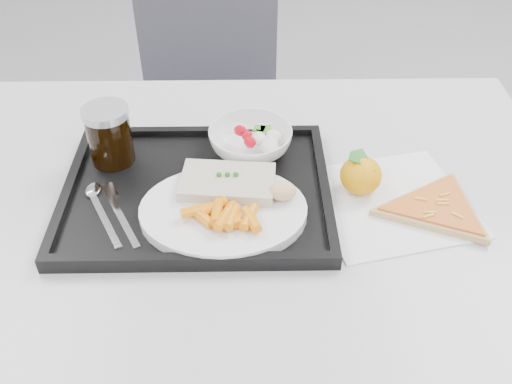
% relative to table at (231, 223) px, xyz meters
% --- Properties ---
extents(table, '(1.20, 0.80, 0.75)m').
position_rel_table_xyz_m(table, '(0.00, 0.00, 0.00)').
color(table, '#A6A6A8').
rests_on(table, ground).
extents(chair, '(0.48, 0.48, 0.93)m').
position_rel_table_xyz_m(chair, '(-0.09, 0.76, -0.15)').
color(chair, '#3D3C46').
rests_on(chair, ground).
extents(tray, '(0.45, 0.35, 0.03)m').
position_rel_table_xyz_m(tray, '(-0.06, -0.00, 0.08)').
color(tray, black).
rests_on(tray, table).
extents(dinner_plate, '(0.27, 0.27, 0.02)m').
position_rel_table_xyz_m(dinner_plate, '(-0.01, -0.07, 0.09)').
color(dinner_plate, white).
rests_on(dinner_plate, tray).
extents(fish_fillet, '(0.16, 0.11, 0.03)m').
position_rel_table_xyz_m(fish_fillet, '(-0.00, -0.02, 0.11)').
color(fish_fillet, beige).
rests_on(fish_fillet, dinner_plate).
extents(bread_roll, '(0.05, 0.05, 0.03)m').
position_rel_table_xyz_m(bread_roll, '(0.09, -0.05, 0.12)').
color(bread_roll, beige).
rests_on(bread_roll, dinner_plate).
extents(salad_bowl, '(0.15, 0.15, 0.05)m').
position_rel_table_xyz_m(salad_bowl, '(0.04, 0.11, 0.11)').
color(salad_bowl, white).
rests_on(salad_bowl, tray).
extents(cola_glass, '(0.08, 0.08, 0.11)m').
position_rel_table_xyz_m(cola_glass, '(-0.21, 0.08, 0.14)').
color(cola_glass, black).
rests_on(cola_glass, tray).
extents(cutlery, '(0.12, 0.16, 0.01)m').
position_rel_table_xyz_m(cutlery, '(-0.20, -0.05, 0.08)').
color(cutlery, silver).
rests_on(cutlery, tray).
extents(napkin, '(0.30, 0.29, 0.00)m').
position_rel_table_xyz_m(napkin, '(0.27, -0.03, 0.07)').
color(napkin, white).
rests_on(napkin, table).
extents(tangerine, '(0.08, 0.08, 0.07)m').
position_rel_table_xyz_m(tangerine, '(0.22, 0.01, 0.10)').
color(tangerine, orange).
rests_on(tangerine, napkin).
extents(pizza_slice, '(0.24, 0.24, 0.02)m').
position_rel_table_xyz_m(pizza_slice, '(0.34, -0.05, 0.08)').
color(pizza_slice, tan).
rests_on(pizza_slice, napkin).
extents(carrot_pile, '(0.13, 0.08, 0.02)m').
position_rel_table_xyz_m(carrot_pile, '(-0.01, -0.10, 0.11)').
color(carrot_pile, orange).
rests_on(carrot_pile, dinner_plate).
extents(salad_contents, '(0.09, 0.08, 0.02)m').
position_rel_table_xyz_m(salad_contents, '(0.06, 0.09, 0.12)').
color(salad_contents, '#B60614').
rests_on(salad_contents, salad_bowl).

